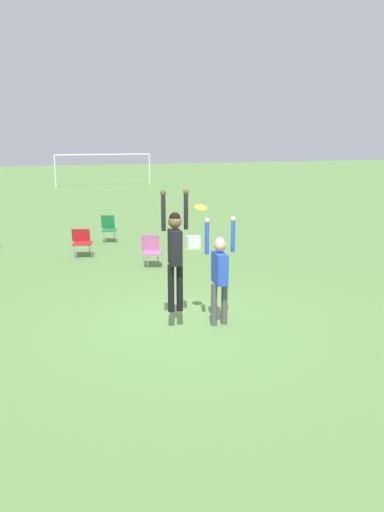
{
  "coord_description": "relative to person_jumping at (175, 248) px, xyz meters",
  "views": [
    {
      "loc": [
        -3.06,
        -8.52,
        3.46
      ],
      "look_at": [
        0.14,
        0.04,
        1.3
      ],
      "focal_mm": 35.0,
      "sensor_mm": 36.0,
      "label": 1
    }
  ],
  "objects": [
    {
      "name": "person_defending",
      "position": [
        0.84,
        -0.1,
        -0.45
      ],
      "size": [
        0.62,
        0.49,
        2.07
      ],
      "rotation": [
        0.0,
        0.0,
        -1.69
      ],
      "color": "#4C4C51",
      "rests_on": "ground_plane"
    },
    {
      "name": "person_jumping",
      "position": [
        0.0,
        0.0,
        0.0
      ],
      "size": [
        0.53,
        0.39,
        2.25
      ],
      "rotation": [
        0.0,
        0.0,
        1.45
      ],
      "color": "black",
      "rests_on": "ground_plane"
    },
    {
      "name": "camping_chair_0",
      "position": [
        -0.75,
        6.53,
        -1.06
      ],
      "size": [
        0.66,
        0.7,
        0.81
      ],
      "rotation": [
        0.0,
        0.0,
        2.86
      ],
      "color": "gray",
      "rests_on": "ground_plane"
    },
    {
      "name": "soccer_goal",
      "position": [
        4.17,
        28.94,
        0.3
      ],
      "size": [
        7.1,
        0.1,
        2.35
      ],
      "color": "white",
      "rests_on": "ground_plane"
    },
    {
      "name": "camping_chair_1",
      "position": [
        0.87,
        4.64,
        -1.04
      ],
      "size": [
        0.63,
        0.68,
        0.87
      ],
      "rotation": [
        0.0,
        0.0,
        2.77
      ],
      "color": "gray",
      "rests_on": "ground_plane"
    },
    {
      "name": "cooler_box",
      "position": [
        2.76,
        6.45,
        -1.35
      ],
      "size": [
        0.43,
        0.31,
        0.4
      ],
      "color": "white",
      "rests_on": "ground_plane"
    },
    {
      "name": "frisbee",
      "position": [
        0.48,
        -0.04,
        0.7
      ],
      "size": [
        0.23,
        0.22,
        0.09
      ],
      "color": "yellow"
    },
    {
      "name": "ground_plane",
      "position": [
        0.28,
        0.21,
        -1.55
      ],
      "size": [
        120.0,
        120.0,
        0.0
      ],
      "primitive_type": "plane",
      "color": "#608C47"
    },
    {
      "name": "camping_chair_2",
      "position": [
        0.43,
        8.41,
        -1.02
      ],
      "size": [
        0.6,
        0.65,
        0.91
      ],
      "rotation": [
        0.0,
        0.0,
        2.73
      ],
      "color": "gray",
      "rests_on": "ground_plane"
    }
  ]
}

